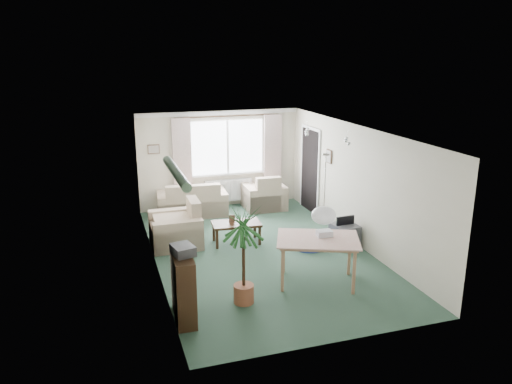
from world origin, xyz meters
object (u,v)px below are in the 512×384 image
object	(u,v)px
armchair_corner	(264,191)
armchair_left	(175,223)
sofa	(192,198)
dining_table	(317,261)
pet_bed	(309,244)
tv_cube	(344,236)
bookshelf	(183,287)
coffee_table	(236,233)
houseplant	(244,255)

from	to	relation	value
armchair_corner	armchair_left	size ratio (longest dim) A/B	0.95
sofa	dining_table	world-z (taller)	sofa
armchair_left	pet_bed	size ratio (longest dim) A/B	1.53
tv_cube	bookshelf	bearing A→B (deg)	-157.19
armchair_left	coffee_table	xyz separation A→B (m)	(1.20, -0.28, -0.24)
armchair_corner	bookshelf	xyz separation A→B (m)	(-2.82, -4.71, 0.07)
armchair_left	bookshelf	distance (m)	2.95
coffee_table	bookshelf	bearing A→B (deg)	-120.13
sofa	armchair_corner	distance (m)	1.80
sofa	armchair_left	distance (m)	1.94
armchair_left	sofa	bearing A→B (deg)	159.80
tv_cube	pet_bed	distance (m)	0.73
sofa	dining_table	size ratio (longest dim) A/B	1.31
sofa	coffee_table	bearing A→B (deg)	108.47
armchair_corner	coffee_table	bearing A→B (deg)	59.35
armchair_corner	tv_cube	distance (m)	3.01
coffee_table	dining_table	size ratio (longest dim) A/B	0.78
sofa	armchair_corner	bearing A→B (deg)	-176.03
tv_cube	pet_bed	world-z (taller)	tv_cube
tv_cube	coffee_table	bearing A→B (deg)	152.94
pet_bed	armchair_left	bearing A→B (deg)	159.37
houseplant	tv_cube	xyz separation A→B (m)	(2.57, 1.61, -0.56)
armchair_corner	coffee_table	world-z (taller)	armchair_corner
armchair_corner	houseplant	size ratio (longest dim) A/B	0.61
bookshelf	dining_table	bearing A→B (deg)	13.90
bookshelf	tv_cube	distance (m)	3.98
houseplant	dining_table	world-z (taller)	houseplant
houseplant	dining_table	size ratio (longest dim) A/B	1.28
coffee_table	armchair_left	bearing A→B (deg)	166.59
dining_table	tv_cube	xyz separation A→B (m)	(1.20, 1.32, -0.16)
sofa	bookshelf	bearing A→B (deg)	82.57
sofa	bookshelf	size ratio (longest dim) A/B	1.61
coffee_table	houseplant	xyz separation A→B (m)	(-0.57, -2.46, 0.58)
sofa	pet_bed	bearing A→B (deg)	128.34
bookshelf	tv_cube	size ratio (longest dim) A/B	1.98
armchair_corner	bookshelf	distance (m)	5.49
houseplant	tv_cube	distance (m)	3.09
sofa	houseplant	size ratio (longest dim) A/B	1.02
bookshelf	sofa	bearing A→B (deg)	80.24
bookshelf	tv_cube	bearing A→B (deg)	29.31
sofa	houseplant	world-z (taller)	houseplant
sofa	armchair_left	xyz separation A→B (m)	(-0.68, -1.81, 0.05)
armchair_left	pet_bed	bearing A→B (deg)	69.91
sofa	coffee_table	xyz separation A→B (m)	(0.51, -2.09, -0.19)
armchair_left	bookshelf	world-z (taller)	bookshelf
sofa	pet_bed	distance (m)	3.32
dining_table	tv_cube	size ratio (longest dim) A/B	2.44
armchair_corner	dining_table	bearing A→B (deg)	84.69
armchair_corner	armchair_left	world-z (taller)	armchair_left
sofa	armchair_left	world-z (taller)	armchair_left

